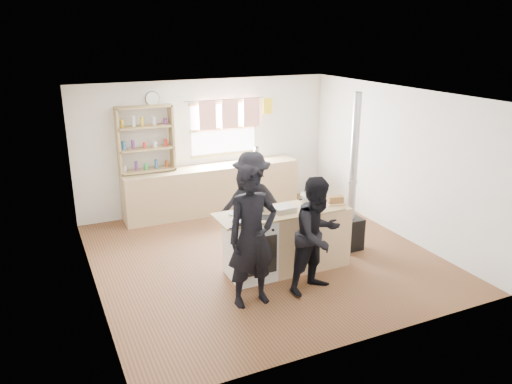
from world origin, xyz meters
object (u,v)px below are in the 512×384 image
at_px(thermos, 257,154).
at_px(flue_heater, 351,211).
at_px(person_near_left, 252,237).
at_px(person_far, 252,202).
at_px(skillet_greens, 243,220).
at_px(roast_tray, 283,208).
at_px(stockpot_stove, 263,206).
at_px(cooking_island, 287,239).
at_px(person_near_right, 317,235).
at_px(stockpot_counter, 309,200).
at_px(bread_board, 335,201).

relative_size(thermos, flue_heater, 0.11).
bearing_deg(person_near_left, person_far, 64.24).
relative_size(thermos, skillet_greens, 0.68).
relative_size(thermos, roast_tray, 0.90).
bearing_deg(person_near_left, thermos, 62.56).
height_order(stockpot_stove, person_far, person_far).
distance_m(cooking_island, person_near_right, 0.78).
xyz_separation_m(thermos, flue_heater, (0.47, -2.54, -0.40)).
height_order(roast_tray, stockpot_counter, stockpot_counter).
bearing_deg(stockpot_stove, flue_heater, 4.61).
xyz_separation_m(stockpot_stove, bread_board, (1.10, -0.17, -0.02)).
distance_m(person_near_left, person_near_right, 0.93).
xyz_separation_m(person_near_right, person_far, (-0.26, 1.55, 0.01)).
relative_size(flue_heater, person_near_left, 1.37).
relative_size(cooking_island, person_far, 1.22).
height_order(bread_board, flue_heater, flue_heater).
height_order(roast_tray, person_far, person_far).
xyz_separation_m(thermos, person_near_right, (-0.72, -3.48, -0.25)).
distance_m(cooking_island, bread_board, 0.91).
distance_m(thermos, person_near_left, 3.80).
distance_m(stockpot_counter, bread_board, 0.41).
relative_size(stockpot_stove, person_near_right, 0.13).
bearing_deg(thermos, skillet_greens, -117.83).
xyz_separation_m(stockpot_counter, person_far, (-0.54, 0.83, -0.21)).
bearing_deg(bread_board, person_near_left, -160.23).
bearing_deg(person_near_left, skillet_greens, 78.41).
bearing_deg(skillet_greens, person_near_right, -32.43).
height_order(roast_tray, bread_board, bread_board).
bearing_deg(person_near_left, stockpot_counter, 26.85).
xyz_separation_m(stockpot_stove, stockpot_counter, (0.70, -0.09, 0.01)).
height_order(roast_tray, flue_heater, flue_heater).
distance_m(roast_tray, bread_board, 0.84).
distance_m(thermos, person_far, 2.18).
distance_m(stockpot_counter, person_near_left, 1.37).
relative_size(roast_tray, stockpot_stove, 1.52).
xyz_separation_m(skillet_greens, stockpot_stove, (0.42, 0.27, 0.05)).
height_order(stockpot_stove, person_near_right, person_near_right).
distance_m(roast_tray, person_far, 0.89).
bearing_deg(skillet_greens, person_near_left, -99.71).
height_order(stockpot_stove, flue_heater, flue_heater).
distance_m(stockpot_stove, flue_heater, 1.66).
distance_m(stockpot_counter, person_far, 1.02).
relative_size(thermos, person_near_right, 0.18).
relative_size(bread_board, person_near_left, 0.17).
bearing_deg(flue_heater, person_far, 157.01).
xyz_separation_m(cooking_island, person_near_right, (0.06, -0.71, 0.33)).
bearing_deg(flue_heater, person_near_left, -157.39).
bearing_deg(flue_heater, person_near_right, -141.97).
height_order(stockpot_counter, person_near_right, person_near_right).
xyz_separation_m(stockpot_counter, person_near_left, (-1.20, -0.66, -0.11)).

